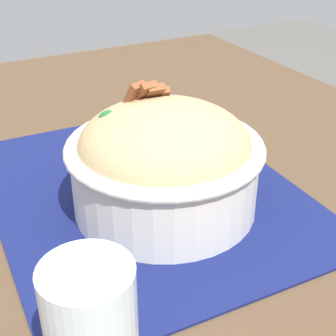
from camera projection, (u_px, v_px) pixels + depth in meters
table at (147, 226)px, 0.65m from camera, size 1.21×0.94×0.71m
placemat at (143, 191)px, 0.61m from camera, size 0.44×0.36×0.00m
bowl at (168, 158)px, 0.55m from camera, size 0.23×0.23×0.14m
fork at (125, 152)px, 0.70m from camera, size 0.04×0.13×0.00m
drinking_glass at (92, 333)px, 0.36m from camera, size 0.07×0.07×0.11m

